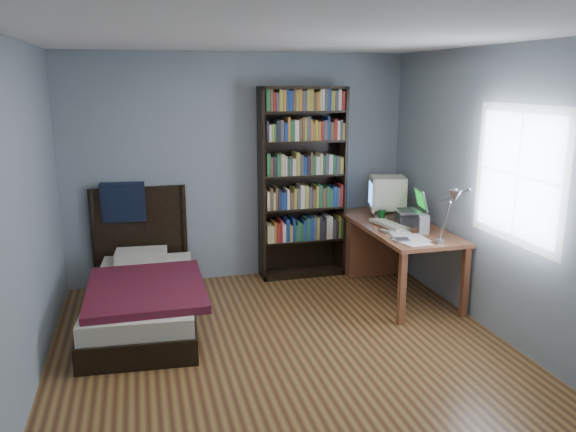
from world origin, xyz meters
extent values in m
plane|color=#4E2A16|center=(0.00, 0.00, 0.00)|extent=(4.20, 4.20, 0.00)
plane|color=white|center=(0.00, 0.00, 2.50)|extent=(4.20, 4.20, 0.00)
cube|color=gray|center=(0.00, 2.10, 1.25)|extent=(3.80, 0.04, 2.50)
cube|color=gray|center=(0.00, -2.10, 1.25)|extent=(3.80, 0.04, 2.50)
cube|color=gray|center=(-1.90, 0.00, 1.25)|extent=(0.04, 4.20, 2.50)
cube|color=gray|center=(1.90, 0.00, 1.25)|extent=(0.04, 4.20, 2.50)
cube|color=white|center=(1.89, -0.15, 1.45)|extent=(0.01, 1.14, 1.14)
cube|color=white|center=(1.88, -0.15, 1.45)|extent=(0.01, 1.00, 1.00)
cube|color=brown|center=(1.50, 1.20, 0.71)|extent=(0.75, 1.72, 0.04)
cube|color=brown|center=(1.18, 0.39, 0.34)|extent=(0.06, 0.06, 0.69)
cube|color=brown|center=(1.83, 0.39, 0.34)|extent=(0.06, 0.06, 0.69)
cube|color=brown|center=(1.18, 2.01, 0.34)|extent=(0.06, 0.06, 0.69)
cube|color=brown|center=(1.83, 2.01, 0.34)|extent=(0.06, 0.06, 0.69)
cube|color=brown|center=(1.50, 1.84, 0.34)|extent=(0.69, 0.40, 0.68)
cube|color=beige|center=(1.54, 1.61, 0.74)|extent=(0.29, 0.26, 0.03)
cylinder|color=beige|center=(1.54, 1.61, 0.79)|extent=(0.09, 0.09, 0.06)
cube|color=beige|center=(1.57, 1.61, 0.99)|extent=(0.46, 0.44, 0.35)
cube|color=#B9AD9A|center=(1.38, 1.61, 0.99)|extent=(0.13, 0.37, 0.37)
cube|color=#4686FF|center=(1.37, 1.61, 0.99)|extent=(0.08, 0.27, 0.24)
cube|color=#2D2D30|center=(1.59, 1.15, 0.80)|extent=(0.25, 0.28, 0.14)
cube|color=#B0AFB4|center=(1.59, 1.15, 0.88)|extent=(0.29, 0.35, 0.02)
cube|color=#2D2D30|center=(1.57, 1.15, 0.89)|extent=(0.19, 0.27, 0.00)
cube|color=#B0AFB4|center=(1.74, 1.15, 1.00)|extent=(0.13, 0.32, 0.22)
cube|color=#0CBF26|center=(1.73, 1.15, 1.00)|extent=(0.10, 0.26, 0.17)
cube|color=#99999E|center=(1.58, 0.46, 0.75)|extent=(0.06, 0.05, 0.04)
cylinder|color=#99999E|center=(1.58, 0.40, 0.96)|extent=(0.02, 0.14, 0.38)
cylinder|color=#99999E|center=(1.51, 0.19, 1.23)|extent=(0.16, 0.31, 0.19)
cone|color=#99999E|center=(1.44, 0.04, 1.27)|extent=(0.12, 0.12, 0.10)
cube|color=#B9AD9A|center=(1.39, 1.15, 0.75)|extent=(0.28, 0.51, 0.05)
cube|color=gray|center=(1.59, 0.80, 0.83)|extent=(0.12, 0.12, 0.19)
cylinder|color=#083D1D|center=(1.41, 1.40, 0.79)|extent=(0.07, 0.07, 0.12)
ellipsoid|color=silver|center=(1.46, 1.45, 0.75)|extent=(0.06, 0.11, 0.04)
cube|color=#B0AFB4|center=(1.24, 0.95, 0.74)|extent=(0.09, 0.12, 0.02)
cube|color=gray|center=(1.24, 0.70, 0.74)|extent=(0.05, 0.09, 0.02)
cube|color=gray|center=(1.27, 0.60, 0.74)|extent=(0.13, 0.13, 0.02)
cube|color=black|center=(0.21, 1.94, 1.07)|extent=(0.03, 0.30, 2.14)
cube|color=black|center=(1.15, 1.94, 1.07)|extent=(0.03, 0.30, 2.14)
cube|color=black|center=(0.68, 1.94, 2.13)|extent=(0.96, 0.30, 0.03)
cube|color=black|center=(0.68, 1.94, 0.03)|extent=(0.96, 0.30, 0.06)
cube|color=black|center=(0.68, 2.08, 1.07)|extent=(0.96, 0.02, 2.14)
cube|color=olive|center=(0.68, 1.92, 1.10)|extent=(0.88, 0.22, 1.94)
cube|color=black|center=(-1.11, 1.05, 0.11)|extent=(1.09, 1.95, 0.22)
cube|color=beige|center=(-1.11, 1.05, 0.30)|extent=(1.04, 1.89, 0.16)
cube|color=maroon|center=(-1.08, 0.81, 0.41)|extent=(1.01, 1.23, 0.07)
cube|color=beige|center=(-1.11, 1.74, 0.43)|extent=(0.54, 0.37, 0.12)
cube|color=black|center=(-1.11, 2.06, 0.55)|extent=(1.00, 0.05, 1.10)
cylinder|color=black|center=(-1.59, 2.04, 0.55)|extent=(0.06, 0.06, 1.10)
cylinder|color=black|center=(-0.64, 2.04, 0.55)|extent=(0.06, 0.06, 1.10)
cube|color=black|center=(-1.26, 2.03, 0.95)|extent=(0.46, 0.20, 0.43)
camera|label=1|loc=(-1.08, -4.01, 2.20)|focal=35.00mm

